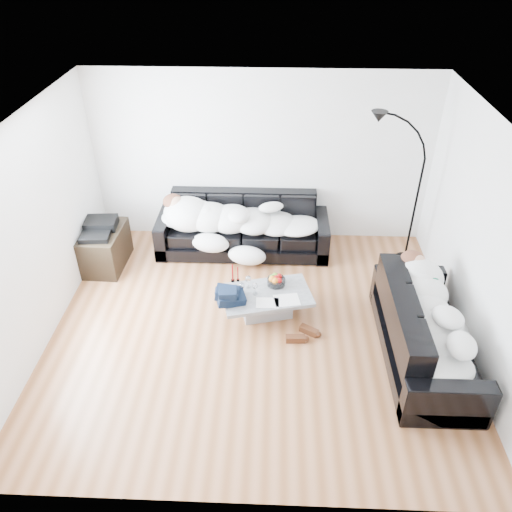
{
  "coord_description": "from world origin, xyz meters",
  "views": [
    {
      "loc": [
        0.2,
        -4.62,
        4.3
      ],
      "look_at": [
        0.0,
        0.3,
        0.9
      ],
      "focal_mm": 35.0,
      "sensor_mm": 36.0,
      "label": 1
    }
  ],
  "objects_px": {
    "coffee_table": "(266,303)",
    "wine_glass_c": "(255,289)",
    "wine_glass_a": "(248,282)",
    "sofa_right": "(427,328)",
    "stereo": "(99,227)",
    "av_cabinet": "(103,248)",
    "sleeper_back": "(242,215)",
    "candle_left": "(233,273)",
    "fruit_bowl": "(276,280)",
    "wine_glass_b": "(242,288)",
    "candle_right": "(238,274)",
    "floor_lamp": "(416,201)",
    "sofa_back": "(243,226)",
    "sleeper_right": "(431,313)",
    "shoes": "(302,335)"
  },
  "relations": [
    {
      "from": "sofa_right",
      "to": "sleeper_back",
      "type": "xyz_separation_m",
      "value": [
        -2.23,
        2.11,
        0.21
      ]
    },
    {
      "from": "sleeper_right",
      "to": "wine_glass_a",
      "type": "distance_m",
      "value": 2.22
    },
    {
      "from": "sofa_back",
      "to": "shoes",
      "type": "relative_size",
      "value": 6.37
    },
    {
      "from": "coffee_table",
      "to": "wine_glass_c",
      "type": "bearing_deg",
      "value": -173.68
    },
    {
      "from": "wine_glass_b",
      "to": "candle_right",
      "type": "distance_m",
      "value": 0.27
    },
    {
      "from": "floor_lamp",
      "to": "sleeper_back",
      "type": "bearing_deg",
      "value": 157.98
    },
    {
      "from": "wine_glass_a",
      "to": "sofa_right",
      "type": "bearing_deg",
      "value": -20.61
    },
    {
      "from": "sofa_right",
      "to": "sleeper_back",
      "type": "bearing_deg",
      "value": 46.58
    },
    {
      "from": "sofa_right",
      "to": "wine_glass_b",
      "type": "bearing_deg",
      "value": 72.95
    },
    {
      "from": "sofa_back",
      "to": "stereo",
      "type": "relative_size",
      "value": 5.82
    },
    {
      "from": "wine_glass_c",
      "to": "floor_lamp",
      "type": "bearing_deg",
      "value": 31.23
    },
    {
      "from": "sofa_back",
      "to": "wine_glass_c",
      "type": "xyz_separation_m",
      "value": [
        0.25,
        -1.51,
        -0.01
      ]
    },
    {
      "from": "sleeper_back",
      "to": "stereo",
      "type": "height_order",
      "value": "sleeper_back"
    },
    {
      "from": "stereo",
      "to": "av_cabinet",
      "type": "bearing_deg",
      "value": 0.0
    },
    {
      "from": "fruit_bowl",
      "to": "coffee_table",
      "type": "bearing_deg",
      "value": -121.6
    },
    {
      "from": "sofa_back",
      "to": "fruit_bowl",
      "type": "distance_m",
      "value": 1.4
    },
    {
      "from": "av_cabinet",
      "to": "stereo",
      "type": "height_order",
      "value": "stereo"
    },
    {
      "from": "wine_glass_a",
      "to": "wine_glass_c",
      "type": "height_order",
      "value": "wine_glass_a"
    },
    {
      "from": "wine_glass_b",
      "to": "sofa_back",
      "type": "bearing_deg",
      "value": 93.18
    },
    {
      "from": "shoes",
      "to": "stereo",
      "type": "distance_m",
      "value": 3.24
    },
    {
      "from": "wine_glass_b",
      "to": "floor_lamp",
      "type": "relative_size",
      "value": 0.08
    },
    {
      "from": "sofa_back",
      "to": "wine_glass_b",
      "type": "height_order",
      "value": "sofa_back"
    },
    {
      "from": "wine_glass_b",
      "to": "av_cabinet",
      "type": "bearing_deg",
      "value": 154.28
    },
    {
      "from": "candle_left",
      "to": "shoes",
      "type": "height_order",
      "value": "candle_left"
    },
    {
      "from": "coffee_table",
      "to": "av_cabinet",
      "type": "xyz_separation_m",
      "value": [
        -2.39,
        1.0,
        0.13
      ]
    },
    {
      "from": "wine_glass_b",
      "to": "wine_glass_a",
      "type": "bearing_deg",
      "value": 59.49
    },
    {
      "from": "wine_glass_b",
      "to": "av_cabinet",
      "type": "xyz_separation_m",
      "value": [
        -2.08,
        1.0,
        -0.11
      ]
    },
    {
      "from": "candle_right",
      "to": "shoes",
      "type": "xyz_separation_m",
      "value": [
        0.83,
        -0.69,
        -0.39
      ]
    },
    {
      "from": "sofa_right",
      "to": "sleeper_right",
      "type": "relative_size",
      "value": 1.17
    },
    {
      "from": "coffee_table",
      "to": "stereo",
      "type": "bearing_deg",
      "value": 157.4
    },
    {
      "from": "sleeper_back",
      "to": "candle_left",
      "type": "xyz_separation_m",
      "value": [
        -0.05,
        -1.2,
        -0.18
      ]
    },
    {
      "from": "sofa_right",
      "to": "fruit_bowl",
      "type": "relative_size",
      "value": 8.84
    },
    {
      "from": "sleeper_right",
      "to": "candle_left",
      "type": "xyz_separation_m",
      "value": [
        -2.28,
        0.9,
        -0.18
      ]
    },
    {
      "from": "fruit_bowl",
      "to": "wine_glass_a",
      "type": "distance_m",
      "value": 0.37
    },
    {
      "from": "wine_glass_b",
      "to": "av_cabinet",
      "type": "height_order",
      "value": "av_cabinet"
    },
    {
      "from": "wine_glass_b",
      "to": "candle_left",
      "type": "xyz_separation_m",
      "value": [
        -0.14,
        0.24,
        0.05
      ]
    },
    {
      "from": "wine_glass_a",
      "to": "floor_lamp",
      "type": "height_order",
      "value": "floor_lamp"
    },
    {
      "from": "shoes",
      "to": "stereo",
      "type": "relative_size",
      "value": 0.91
    },
    {
      "from": "av_cabinet",
      "to": "stereo",
      "type": "xyz_separation_m",
      "value": [
        0.0,
        0.0,
        0.36
      ]
    },
    {
      "from": "sleeper_right",
      "to": "floor_lamp",
      "type": "relative_size",
      "value": 0.9
    },
    {
      "from": "floor_lamp",
      "to": "av_cabinet",
      "type": "bearing_deg",
      "value": 165.05
    },
    {
      "from": "candle_left",
      "to": "stereo",
      "type": "relative_size",
      "value": 0.6
    },
    {
      "from": "wine_glass_a",
      "to": "av_cabinet",
      "type": "xyz_separation_m",
      "value": [
        -2.16,
        0.88,
        -0.12
      ]
    },
    {
      "from": "sofa_right",
      "to": "av_cabinet",
      "type": "height_order",
      "value": "sofa_right"
    },
    {
      "from": "sofa_right",
      "to": "candle_left",
      "type": "bearing_deg",
      "value": 68.44
    },
    {
      "from": "sofa_back",
      "to": "wine_glass_c",
      "type": "relative_size",
      "value": 15.19
    },
    {
      "from": "candle_right",
      "to": "av_cabinet",
      "type": "relative_size",
      "value": 0.25
    },
    {
      "from": "coffee_table",
      "to": "candle_left",
      "type": "height_order",
      "value": "candle_left"
    },
    {
      "from": "fruit_bowl",
      "to": "wine_glass_c",
      "type": "distance_m",
      "value": 0.34
    },
    {
      "from": "sleeper_right",
      "to": "wine_glass_b",
      "type": "height_order",
      "value": "sleeper_right"
    }
  ]
}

